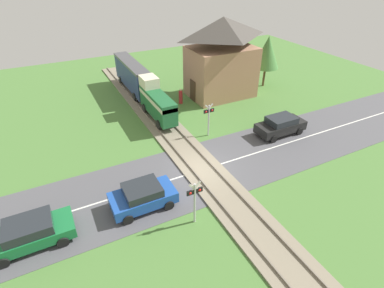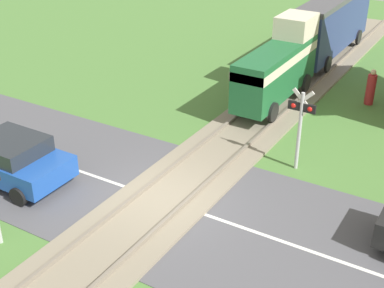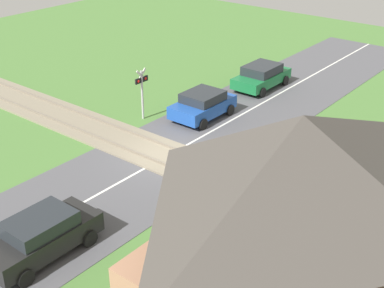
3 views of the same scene
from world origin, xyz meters
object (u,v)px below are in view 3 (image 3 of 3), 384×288
car_far_side (41,235)px  station_building (287,278)px  crossing_signal_east_approach (195,171)px  car_near_crossing (203,104)px  pedestrian_by_station (351,278)px  car_behind_queue (262,76)px  crossing_signal_west_approach (142,87)px

car_far_side → station_building: size_ratio=0.54×
crossing_signal_east_approach → station_building: (5.16, 6.65, 1.95)m
car_far_side → station_building: bearing=91.0°
station_building → car_near_crossing: bearing=-136.3°
station_building → pedestrian_by_station: 5.46m
pedestrian_by_station → car_behind_queue: bearing=-139.3°
car_far_side → crossing_signal_east_approach: crossing_signal_east_approach is taller
car_near_crossing → car_far_side: (12.66, 2.88, 0.03)m
crossing_signal_west_approach → station_building: size_ratio=0.36×
car_behind_queue → pedestrian_by_station: 18.27m
car_near_crossing → crossing_signal_east_approach: size_ratio=1.33×
car_far_side → pedestrian_by_station: bearing=117.4°
station_building → pedestrian_by_station: bearing=-179.2°
station_building → pedestrian_by_station: size_ratio=5.06×
car_near_crossing → car_far_side: 12.98m
car_far_side → car_behind_queue: (-18.54, -2.88, -0.03)m
car_far_side → car_behind_queue: size_ratio=1.00×
car_near_crossing → pedestrian_by_station: 14.33m
crossing_signal_east_approach → pedestrian_by_station: (0.64, 6.59, -1.11)m
car_behind_queue → crossing_signal_east_approach: bearing=21.9°
crossing_signal_east_approach → crossing_signal_west_approach: bearing=-124.2°
car_behind_queue → car_far_side: bearing=8.8°
car_near_crossing → pedestrian_by_station: (7.98, 11.91, -0.08)m
car_far_side → crossing_signal_east_approach: bearing=155.4°
pedestrian_by_station → station_building: bearing=0.8°
car_far_side → car_behind_queue: bearing=-171.2°
car_near_crossing → crossing_signal_west_approach: bearing=-49.4°
station_building → pedestrian_by_station: station_building is taller
pedestrian_by_station → car_far_side: bearing=-62.6°
car_behind_queue → pedestrian_by_station: size_ratio=2.71×
crossing_signal_west_approach → pedestrian_by_station: size_ratio=1.84×
car_near_crossing → station_building: bearing=43.7°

